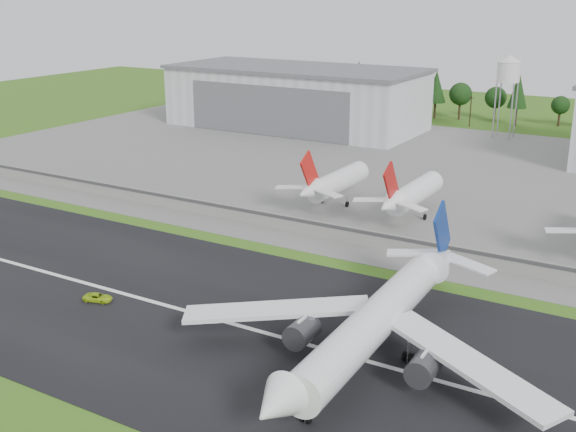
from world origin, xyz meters
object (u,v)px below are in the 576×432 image
Objects in this scene: main_airliner at (370,333)px; parked_jet_red_b at (410,195)px; parked_jet_red_a at (332,183)px; ground_vehicle at (98,297)px.

parked_jet_red_b is at bearing -74.85° from main_airliner.
parked_jet_red_a is at bearing 179.97° from parked_jet_red_b.
main_airliner reaches higher than parked_jet_red_b.
parked_jet_red_a is (8.54, 71.19, 5.26)m from ground_vehicle.
parked_jet_red_a is (-40.85, 66.98, 1.16)m from main_airliner.
parked_jet_red_a is 1.00× the size of parked_jet_red_b.
main_airliner is at bearing -58.62° from parked_jet_red_a.
main_airliner is at bearing -72.89° from parked_jet_red_b.
parked_jet_red_b is at bearing -0.03° from parked_jet_red_a.
ground_vehicle is 71.90m from parked_jet_red_a.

